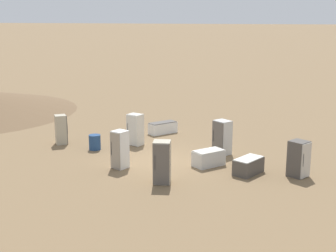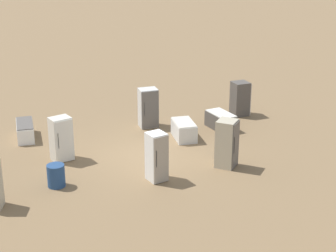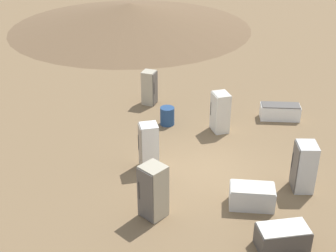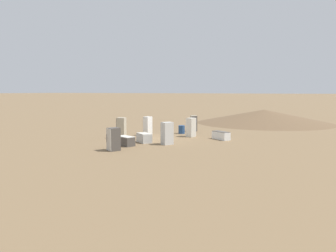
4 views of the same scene
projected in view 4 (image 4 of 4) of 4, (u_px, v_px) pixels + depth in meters
The scene contains 12 objects.
ground_plane at pixel (158, 139), 28.10m from camera, with size 1000.00×1000.00×0.00m, color brown.
dirt_mound at pixel (264, 116), 41.81m from camera, with size 17.03×17.03×1.70m.
discarded_fridge_0 at pixel (121, 128), 28.28m from camera, with size 0.85×0.86×1.79m.
discarded_fridge_1 at pixel (113, 139), 22.41m from camera, with size 0.99×0.96×1.57m.
discarded_fridge_2 at pixel (194, 123), 33.21m from camera, with size 0.84×0.84×1.60m.
discarded_fridge_3 at pixel (191, 127), 29.24m from camera, with size 0.87×0.78×1.69m.
discarded_fridge_4 at pixel (144, 138), 26.01m from camera, with size 1.47×1.61×0.74m.
discarded_fridge_5 at pixel (167, 133), 24.97m from camera, with size 1.00×0.97×1.72m.
discarded_fridge_6 at pixel (221, 135), 27.63m from camera, with size 1.51×1.77×0.68m.
discarded_fridge_7 at pixel (125, 141), 24.48m from camera, with size 1.23×1.62×0.71m.
discarded_fridge_8 at pixel (148, 126), 30.02m from camera, with size 0.75×0.80×1.74m.
rusty_barrel at pixel (182, 130), 31.40m from camera, with size 0.60×0.60×0.78m.
Camera 4 is at (-24.74, -12.75, 4.09)m, focal length 35.00 mm.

